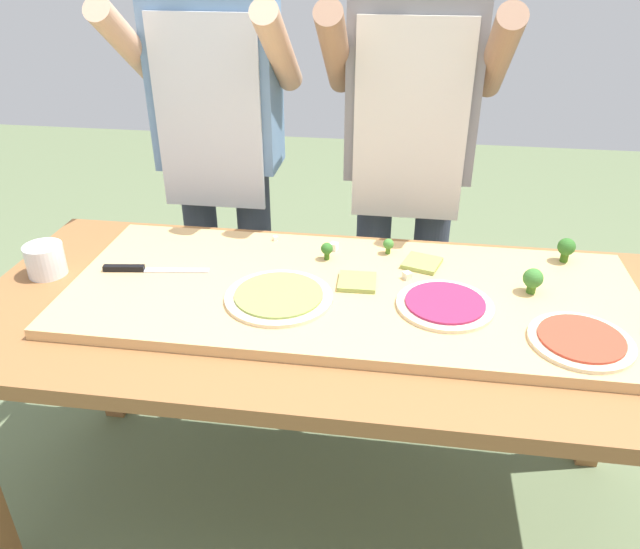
{
  "coord_description": "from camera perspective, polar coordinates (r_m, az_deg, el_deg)",
  "views": [
    {
      "loc": [
        0.17,
        -1.31,
        1.59
      ],
      "look_at": [
        -0.02,
        0.02,
        0.85
      ],
      "focal_mm": 34.47,
      "sensor_mm": 36.0,
      "label": 1
    }
  ],
  "objects": [
    {
      "name": "ground_plane",
      "position": [
        2.07,
        0.65,
        -21.23
      ],
      "size": [
        8.0,
        8.0,
        0.0
      ],
      "primitive_type": "plane",
      "color": "#60704C"
    },
    {
      "name": "prep_table",
      "position": [
        1.61,
        0.79,
        -5.7
      ],
      "size": [
        1.82,
        0.83,
        0.77
      ],
      "color": "brown",
      "rests_on": "ground"
    },
    {
      "name": "cutting_board",
      "position": [
        1.58,
        2.93,
        -1.76
      ],
      "size": [
        1.45,
        0.59,
        0.03
      ],
      "primitive_type": "cube",
      "color": "tan",
      "rests_on": "prep_table"
    },
    {
      "name": "chefs_knife",
      "position": [
        1.72,
        -16.27,
        0.5
      ],
      "size": [
        0.28,
        0.06,
        0.02
      ],
      "color": "#B7BABF",
      "rests_on": "cutting_board"
    },
    {
      "name": "pizza_whole_pesto_green",
      "position": [
        1.53,
        -3.85,
        -2.04
      ],
      "size": [
        0.27,
        0.27,
        0.02
      ],
      "color": "beige",
      "rests_on": "cutting_board"
    },
    {
      "name": "pizza_whole_beet_magenta",
      "position": [
        1.52,
        11.52,
        -2.74
      ],
      "size": [
        0.24,
        0.24,
        0.02
      ],
      "color": "beige",
      "rests_on": "cutting_board"
    },
    {
      "name": "pizza_whole_tomato_red",
      "position": [
        1.48,
        23.07,
        -5.64
      ],
      "size": [
        0.23,
        0.23,
        0.02
      ],
      "color": "beige",
      "rests_on": "cutting_board"
    },
    {
      "name": "pizza_slice_far_right",
      "position": [
        1.59,
        3.46,
        -0.68
      ],
      "size": [
        0.1,
        0.1,
        0.01
      ],
      "primitive_type": "cube",
      "rotation": [
        0.0,
        0.0,
        0.03
      ],
      "color": "#899E4C",
      "rests_on": "cutting_board"
    },
    {
      "name": "pizza_slice_far_left",
      "position": [
        1.7,
        9.44,
        1.06
      ],
      "size": [
        0.12,
        0.12,
        0.01
      ],
      "primitive_type": "cube",
      "rotation": [
        0.0,
        0.0,
        -0.3
      ],
      "color": "#899E4C",
      "rests_on": "cutting_board"
    },
    {
      "name": "broccoli_floret_center_left",
      "position": [
        1.81,
        21.9,
        2.31
      ],
      "size": [
        0.05,
        0.05,
        0.07
      ],
      "color": "#366618",
      "rests_on": "cutting_board"
    },
    {
      "name": "broccoli_floret_center_right",
      "position": [
        1.7,
        0.64,
        2.35
      ],
      "size": [
        0.03,
        0.03,
        0.05
      ],
      "color": "#366618",
      "rests_on": "cutting_board"
    },
    {
      "name": "broccoli_floret_back_right",
      "position": [
        1.74,
        6.37,
        2.77
      ],
      "size": [
        0.03,
        0.03,
        0.05
      ],
      "color": "#487A23",
      "rests_on": "cutting_board"
    },
    {
      "name": "broccoli_floret_front_right",
      "position": [
        1.63,
        19.16,
        -0.4
      ],
      "size": [
        0.05,
        0.05,
        0.07
      ],
      "color": "#3F7220",
      "rests_on": "cutting_board"
    },
    {
      "name": "cheese_crumble_a",
      "position": [
        1.76,
        1.29,
        2.62
      ],
      "size": [
        0.03,
        0.03,
        0.02
      ],
      "primitive_type": "cube",
      "rotation": [
        0.0,
        0.0,
        1.21
      ],
      "color": "white",
      "rests_on": "cutting_board"
    },
    {
      "name": "cheese_crumble_b",
      "position": [
        1.63,
        8.09,
        -0.09
      ],
      "size": [
        0.03,
        0.03,
        0.02
      ],
      "primitive_type": "cube",
      "rotation": [
        0.0,
        0.0,
        0.66
      ],
      "color": "silver",
      "rests_on": "cutting_board"
    },
    {
      "name": "cheese_crumble_c",
      "position": [
        1.82,
        -4.17,
        3.37
      ],
      "size": [
        0.02,
        0.02,
        0.01
      ],
      "primitive_type": "cube",
      "rotation": [
        0.0,
        0.0,
        0.61
      ],
      "color": "white",
      "rests_on": "cutting_board"
    },
    {
      "name": "flour_cup",
      "position": [
        1.84,
        -24.11,
        1.1
      ],
      "size": [
        0.1,
        0.1,
        0.09
      ],
      "color": "white",
      "rests_on": "prep_table"
    },
    {
      "name": "cook_left",
      "position": [
        2.13,
        -9.33,
        12.5
      ],
      "size": [
        0.54,
        0.39,
        1.67
      ],
      "color": "#333847",
      "rests_on": "ground"
    },
    {
      "name": "cook_right",
      "position": [
        2.03,
        8.25,
        11.82
      ],
      "size": [
        0.54,
        0.39,
        1.67
      ],
      "color": "#333847",
      "rests_on": "ground"
    }
  ]
}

